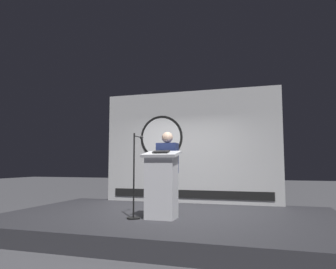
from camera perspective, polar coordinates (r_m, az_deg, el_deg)
name	(u,v)px	position (r m, az deg, el deg)	size (l,w,h in m)	color
ground_plane	(168,230)	(6.25, 0.03, -17.11)	(40.00, 40.00, 0.00)	#4C4C51
stage_platform	(168,222)	(6.22, 0.03, -15.75)	(6.40, 4.00, 0.30)	#333338
banner_display	(189,147)	(7.92, 3.78, -2.23)	(4.48, 0.12, 2.82)	silver
podium	(161,185)	(5.66, -1.20, -9.14)	(0.64, 0.50, 1.22)	silver
speaker_person	(167,172)	(6.12, -0.13, -6.86)	(0.40, 0.26, 1.60)	black
microphone_stand	(135,188)	(5.73, -6.10, -9.68)	(0.24, 0.51, 1.53)	black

